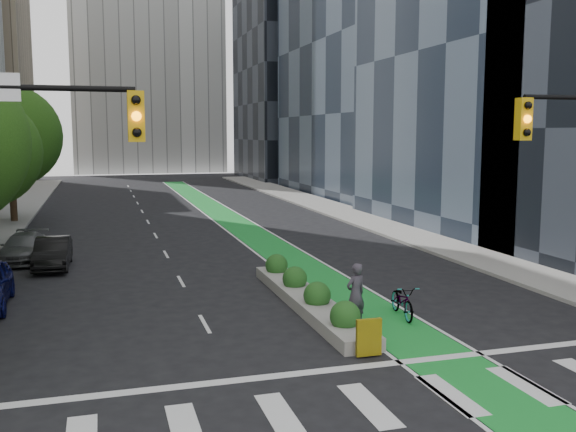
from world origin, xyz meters
TOP-DOWN VIEW (x-y plane):
  - ground at (0.00, 0.00)m, footprint 160.00×160.00m
  - sidewalk_right at (11.80, 25.00)m, footprint 3.60×90.00m
  - bike_lane_paint at (3.00, 30.00)m, footprint 2.20×70.00m
  - building_dark_end at (20.00, 68.00)m, footprint 14.00×18.00m
  - tree_far at (-11.00, 32.00)m, footprint 6.60×6.60m
  - median_planter at (1.20, 7.04)m, footprint 1.20×10.26m
  - bicycle at (3.77, 4.99)m, footprint 1.00×2.13m
  - cyclist at (2.00, 4.66)m, footprint 0.82×0.66m
  - parked_car_left_mid at (-7.58, 16.18)m, footprint 1.52×4.10m
  - parked_car_left_far at (-8.99, 18.21)m, footprint 2.26×4.50m

SIDE VIEW (x-z plane):
  - ground at x=0.00m, z-range 0.00..0.00m
  - bike_lane_paint at x=3.00m, z-range 0.00..0.01m
  - sidewalk_right at x=11.80m, z-range 0.00..0.15m
  - median_planter at x=1.20m, z-range -0.18..0.92m
  - bicycle at x=3.77m, z-range 0.00..1.08m
  - parked_car_left_far at x=-8.99m, z-range 0.00..1.25m
  - parked_car_left_mid at x=-7.58m, z-range 0.00..1.34m
  - cyclist at x=2.00m, z-range 0.00..1.93m
  - tree_far at x=-11.00m, z-range 1.19..10.20m
  - building_dark_end at x=20.00m, z-range 0.00..28.00m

